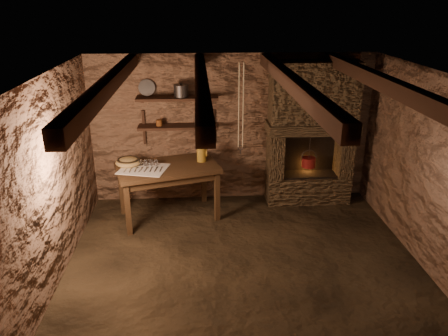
{
  "coord_description": "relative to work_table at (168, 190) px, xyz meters",
  "views": [
    {
      "loc": [
        -0.55,
        -4.78,
        3.19
      ],
      "look_at": [
        -0.19,
        0.9,
        0.96
      ],
      "focal_mm": 35.0,
      "sensor_mm": 36.0,
      "label": 1
    }
  ],
  "objects": [
    {
      "name": "small_kettle",
      "position": [
        0.49,
        0.52,
        0.93
      ],
      "size": [
        0.19,
        0.14,
        0.19
      ],
      "primitive_type": null,
      "rotation": [
        0.0,
        0.0,
        0.07
      ],
      "color": "gray",
      "rests_on": "shelf_lower"
    },
    {
      "name": "beam_mid_left",
      "position": [
        0.51,
        -1.32,
        1.86
      ],
      "size": [
        0.14,
        3.95,
        0.16
      ],
      "primitive_type": "cube",
      "color": "black",
      "rests_on": "ceiling"
    },
    {
      "name": "beam_far_left",
      "position": [
        -0.49,
        -1.32,
        1.86
      ],
      "size": [
        0.14,
        3.95,
        0.16
      ],
      "primitive_type": "cube",
      "color": "black",
      "rests_on": "ceiling"
    },
    {
      "name": "beam_mid_right",
      "position": [
        1.51,
        -1.32,
        1.86
      ],
      "size": [
        0.14,
        3.95,
        0.16
      ],
      "primitive_type": "cube",
      "color": "black",
      "rests_on": "ceiling"
    },
    {
      "name": "right_wall",
      "position": [
        3.26,
        -1.32,
        0.75
      ],
      "size": [
        0.04,
        4.0,
        2.4
      ],
      "primitive_type": "cube",
      "color": "brown",
      "rests_on": "floor"
    },
    {
      "name": "stoneware_jug",
      "position": [
        0.52,
        0.17,
        0.61
      ],
      "size": [
        0.17,
        0.17,
        0.51
      ],
      "rotation": [
        0.0,
        0.0,
        0.18
      ],
      "color": "olive",
      "rests_on": "work_table"
    },
    {
      "name": "back_wall",
      "position": [
        1.01,
        0.68,
        0.75
      ],
      "size": [
        4.5,
        0.04,
        2.4
      ],
      "primitive_type": "cube",
      "color": "brown",
      "rests_on": "floor"
    },
    {
      "name": "iron_stockpot",
      "position": [
        0.23,
        0.52,
        1.4
      ],
      "size": [
        0.24,
        0.24,
        0.17
      ],
      "primitive_type": "cylinder",
      "rotation": [
        0.0,
        0.0,
        -0.09
      ],
      "color": "#2C2927",
      "rests_on": "shelf_upper"
    },
    {
      "name": "beam_far_right",
      "position": [
        2.51,
        -1.32,
        1.86
      ],
      "size": [
        0.14,
        3.95,
        0.16
      ],
      "primitive_type": "cube",
      "color": "black",
      "rests_on": "ceiling"
    },
    {
      "name": "tin_pan",
      "position": [
        -0.3,
        0.62,
        1.44
      ],
      "size": [
        0.26,
        0.14,
        0.25
      ],
      "primitive_type": "cylinder",
      "rotation": [
        1.26,
        0.0,
        0.13
      ],
      "color": "gray",
      "rests_on": "shelf_upper"
    },
    {
      "name": "pewter_cutlery_row",
      "position": [
        -0.34,
        -0.14,
        0.4
      ],
      "size": [
        0.59,
        0.34,
        0.01
      ],
      "primitive_type": null,
      "rotation": [
        0.0,
        0.0,
        -0.25
      ],
      "color": "gray",
      "rests_on": "linen_cloth"
    },
    {
      "name": "hearth",
      "position": [
        2.26,
        0.44,
        0.77
      ],
      "size": [
        1.43,
        0.51,
        2.3
      ],
      "color": "#322619",
      "rests_on": "floor"
    },
    {
      "name": "ceiling",
      "position": [
        1.01,
        -1.32,
        1.95
      ],
      "size": [
        4.5,
        4.0,
        0.04
      ],
      "primitive_type": "cube",
      "color": "black",
      "rests_on": "back_wall"
    },
    {
      "name": "work_table",
      "position": [
        0.0,
        0.0,
        0.0
      ],
      "size": [
        1.65,
        1.21,
        0.85
      ],
      "rotation": [
        0.0,
        0.0,
        0.27
      ],
      "color": "#312011",
      "rests_on": "floor"
    },
    {
      "name": "floor",
      "position": [
        1.01,
        -1.32,
        -0.45
      ],
      "size": [
        4.5,
        4.5,
        0.0
      ],
      "primitive_type": "plane",
      "color": "black",
      "rests_on": "ground"
    },
    {
      "name": "red_pot",
      "position": [
        2.25,
        0.4,
        0.25
      ],
      "size": [
        0.25,
        0.25,
        0.54
      ],
      "rotation": [
        0.0,
        0.0,
        0.13
      ],
      "color": "maroon",
      "rests_on": "hearth"
    },
    {
      "name": "front_wall",
      "position": [
        1.01,
        -3.32,
        0.75
      ],
      "size": [
        4.5,
        0.04,
        2.4
      ],
      "primitive_type": "cube",
      "color": "brown",
      "rests_on": "floor"
    },
    {
      "name": "rusty_tin",
      "position": [
        -0.13,
        0.52,
        0.91
      ],
      "size": [
        0.11,
        0.11,
        0.09
      ],
      "primitive_type": "cylinder",
      "rotation": [
        0.0,
        0.0,
        0.21
      ],
      "color": "#592D11",
      "rests_on": "shelf_lower"
    },
    {
      "name": "wooden_bowl",
      "position": [
        -0.58,
        0.07,
        0.44
      ],
      "size": [
        0.4,
        0.4,
        0.13
      ],
      "primitive_type": "ellipsoid",
      "rotation": [
        0.0,
        0.0,
        0.06
      ],
      "color": "olive",
      "rests_on": "work_table"
    },
    {
      "name": "hanging_ropes",
      "position": [
        1.06,
        -0.27,
        1.35
      ],
      "size": [
        0.08,
        0.08,
        1.2
      ],
      "primitive_type": null,
      "color": "tan",
      "rests_on": "ceiling"
    },
    {
      "name": "shelf_lower",
      "position": [
        0.16,
        0.52,
        0.85
      ],
      "size": [
        1.25,
        0.3,
        0.04
      ],
      "primitive_type": "cube",
      "color": "black",
      "rests_on": "back_wall"
    },
    {
      "name": "shelf_upper",
      "position": [
        0.16,
        0.52,
        1.3
      ],
      "size": [
        1.25,
        0.3,
        0.04
      ],
      "primitive_type": "cube",
      "color": "black",
      "rests_on": "back_wall"
    },
    {
      "name": "left_wall",
      "position": [
        -1.24,
        -1.32,
        0.75
      ],
      "size": [
        0.04,
        4.0,
        2.4
      ],
      "primitive_type": "cube",
      "color": "brown",
      "rests_on": "floor"
    },
    {
      "name": "drinking_glasses",
      "position": [
        -0.32,
        0.01,
        0.44
      ],
      "size": [
        0.21,
        0.06,
        0.09
      ],
      "primitive_type": null,
      "color": "silver",
      "rests_on": "linen_cloth"
    },
    {
      "name": "linen_cloth",
      "position": [
        -0.34,
        -0.11,
        0.39
      ],
      "size": [
        0.77,
        0.68,
        0.01
      ],
      "primitive_type": "cube",
      "rotation": [
        0.0,
        0.0,
        -0.25
      ],
      "color": "silver",
      "rests_on": "work_table"
    }
  ]
}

